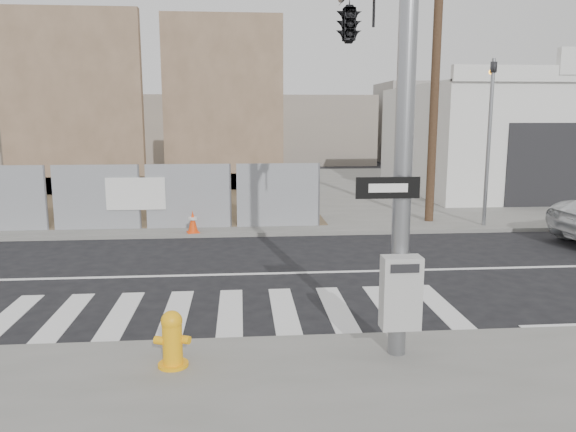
{
  "coord_description": "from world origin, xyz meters",
  "views": [
    {
      "loc": [
        0.22,
        -12.49,
        3.61
      ],
      "look_at": [
        1.26,
        -0.29,
        1.4
      ],
      "focal_mm": 35.0,
      "sensor_mm": 36.0,
      "label": 1
    }
  ],
  "objects": [
    {
      "name": "sidewalk_far",
      "position": [
        0.0,
        14.0,
        0.06
      ],
      "size": [
        50.0,
        20.0,
        0.12
      ],
      "primitive_type": "cube",
      "color": "slate",
      "rests_on": "ground"
    },
    {
      "name": "auto_shop",
      "position": [
        14.0,
        12.97,
        2.54
      ],
      "size": [
        12.0,
        10.2,
        5.95
      ],
      "color": "silver",
      "rests_on": "sidewalk_far"
    },
    {
      "name": "fire_hydrant",
      "position": [
        -0.76,
        -4.97,
        0.52
      ],
      "size": [
        0.56,
        0.56,
        0.81
      ],
      "rotation": [
        0.0,
        0.0,
        -0.41
      ],
      "color": "#F8A80D",
      "rests_on": "sidewalk_near"
    },
    {
      "name": "far_signal_pole",
      "position": [
        8.0,
        4.6,
        3.48
      ],
      "size": [
        0.16,
        0.2,
        5.6
      ],
      "color": "gray",
      "rests_on": "sidewalk_far"
    },
    {
      "name": "ground",
      "position": [
        0.0,
        0.0,
        0.0
      ],
      "size": [
        100.0,
        100.0,
        0.0
      ],
      "primitive_type": "plane",
      "color": "black",
      "rests_on": "ground"
    },
    {
      "name": "concrete_wall_right",
      "position": [
        -0.5,
        14.08,
        3.38
      ],
      "size": [
        5.5,
        1.3,
        8.0
      ],
      "color": "brown",
      "rests_on": "sidewalk_far"
    },
    {
      "name": "utility_pole_right",
      "position": [
        6.5,
        5.5,
        5.2
      ],
      "size": [
        1.6,
        0.28,
        10.0
      ],
      "color": "#483121",
      "rests_on": "sidewalk_far"
    },
    {
      "name": "signal_pole",
      "position": [
        2.49,
        -2.05,
        4.78
      ],
      "size": [
        0.96,
        5.87,
        7.0
      ],
      "color": "gray",
      "rests_on": "sidewalk_near"
    },
    {
      "name": "traffic_cone_d",
      "position": [
        -1.22,
        4.22,
        0.45
      ],
      "size": [
        0.42,
        0.42,
        0.67
      ],
      "rotation": [
        0.0,
        0.0,
        0.26
      ],
      "color": "#F5420C",
      "rests_on": "sidewalk_far"
    },
    {
      "name": "concrete_wall_left",
      "position": [
        -7.0,
        13.08,
        3.38
      ],
      "size": [
        6.0,
        1.3,
        8.0
      ],
      "color": "brown",
      "rests_on": "sidewalk_far"
    }
  ]
}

